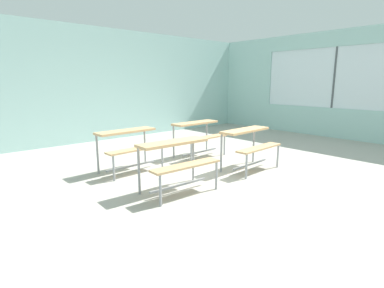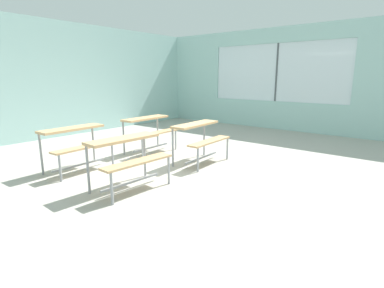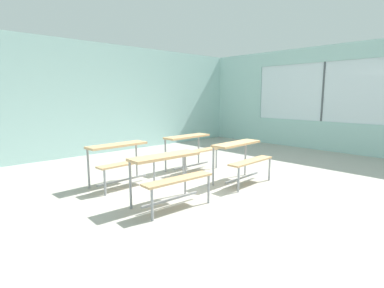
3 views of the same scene
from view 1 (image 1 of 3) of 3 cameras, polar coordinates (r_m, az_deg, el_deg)
name	(u,v)px [view 1 (image 1 of 3)]	position (r m, az deg, el deg)	size (l,w,h in m)	color
ground	(229,176)	(5.29, 7.05, -6.15)	(10.00, 9.00, 0.05)	#ADA89E
wall_back	(107,85)	(8.68, -15.97, 10.73)	(10.00, 0.12, 3.00)	#A8D1CC
wall_right	(357,87)	(9.35, 28.97, 9.45)	(0.12, 9.00, 3.00)	#A8D1CC
desk_bench_r0c0	(177,154)	(4.35, -2.80, -1.97)	(1.13, 0.64, 0.74)	tan
desk_bench_r0c1	(250,139)	(5.55, 10.95, 0.86)	(1.12, 0.64, 0.74)	tan
desk_bench_r1c0	(129,141)	(5.46, -11.84, 0.65)	(1.12, 0.63, 0.74)	tan
desk_bench_r1c1	(199,131)	(6.43, 1.31, 2.55)	(1.11, 0.61, 0.74)	tan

